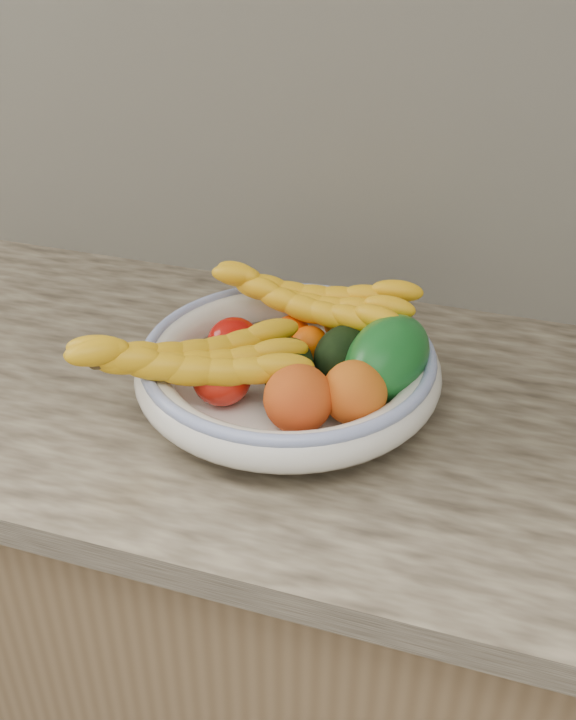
# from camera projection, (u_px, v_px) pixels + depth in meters

# --- Properties ---
(kitchen_counter) EXTENTS (2.44, 0.66, 1.40)m
(kitchen_counter) POSITION_uv_depth(u_px,v_px,m) (293.00, 609.00, 1.30)
(kitchen_counter) COLOR brown
(kitchen_counter) RESTS_ON ground
(fruit_bowl) EXTENTS (0.39, 0.39, 0.08)m
(fruit_bowl) POSITION_uv_depth(u_px,v_px,m) (288.00, 368.00, 1.02)
(fruit_bowl) COLOR silver
(fruit_bowl) RESTS_ON kitchen_counter
(clementine_back_left) EXTENTS (0.06, 0.06, 0.04)m
(clementine_back_left) POSITION_uv_depth(u_px,v_px,m) (292.00, 332.00, 1.09)
(clementine_back_left) COLOR #FF5405
(clementine_back_left) RESTS_ON fruit_bowl
(clementine_back_right) EXTENTS (0.06, 0.06, 0.05)m
(clementine_back_right) POSITION_uv_depth(u_px,v_px,m) (342.00, 324.00, 1.11)
(clementine_back_right) COLOR orange
(clementine_back_right) RESTS_ON fruit_bowl
(clementine_back_mid) EXTENTS (0.05, 0.05, 0.05)m
(clementine_back_mid) POSITION_uv_depth(u_px,v_px,m) (310.00, 343.00, 1.06)
(clementine_back_mid) COLOR #FF6505
(clementine_back_mid) RESTS_ON fruit_bowl
(tomato_left) EXTENTS (0.07, 0.07, 0.06)m
(tomato_left) POSITION_uv_depth(u_px,v_px,m) (234.00, 341.00, 1.05)
(tomato_left) COLOR #A70904
(tomato_left) RESTS_ON fruit_bowl
(tomato_near_left) EXTENTS (0.09, 0.09, 0.07)m
(tomato_near_left) POSITION_uv_depth(u_px,v_px,m) (222.00, 379.00, 0.98)
(tomato_near_left) COLOR red
(tomato_near_left) RESTS_ON fruit_bowl
(avocado_center) EXTENTS (0.08, 0.10, 0.07)m
(avocado_center) POSITION_uv_depth(u_px,v_px,m) (288.00, 367.00, 1.00)
(avocado_center) COLOR black
(avocado_center) RESTS_ON fruit_bowl
(avocado_right) EXTENTS (0.09, 0.11, 0.07)m
(avocado_right) POSITION_uv_depth(u_px,v_px,m) (343.00, 353.00, 1.02)
(avocado_right) COLOR black
(avocado_right) RESTS_ON fruit_bowl
(green_mango) EXTENTS (0.15, 0.17, 0.13)m
(green_mango) POSITION_uv_depth(u_px,v_px,m) (387.00, 359.00, 0.99)
(green_mango) COLOR #10571B
(green_mango) RESTS_ON fruit_bowl
(peach_front) EXTENTS (0.09, 0.09, 0.08)m
(peach_front) POSITION_uv_depth(u_px,v_px,m) (298.00, 399.00, 0.93)
(peach_front) COLOR orange
(peach_front) RESTS_ON fruit_bowl
(peach_right) EXTENTS (0.09, 0.09, 0.08)m
(peach_right) POSITION_uv_depth(u_px,v_px,m) (354.00, 393.00, 0.94)
(peach_right) COLOR orange
(peach_right) RESTS_ON fruit_bowl
(banana_bunch_back) EXTENTS (0.31, 0.14, 0.09)m
(banana_bunch_back) POSITION_uv_depth(u_px,v_px,m) (310.00, 305.00, 1.08)
(banana_bunch_back) COLOR yellow
(banana_bunch_back) RESTS_ON fruit_bowl
(banana_bunch_front) EXTENTS (0.32, 0.25, 0.08)m
(banana_bunch_front) POSITION_uv_depth(u_px,v_px,m) (191.00, 366.00, 0.97)
(banana_bunch_front) COLOR gold
(banana_bunch_front) RESTS_ON fruit_bowl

